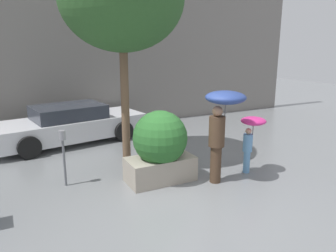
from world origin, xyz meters
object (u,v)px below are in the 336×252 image
object	(u,v)px
person_child	(251,131)
parked_car_near	(69,125)
person_adult	(222,116)
parking_meter	(63,146)
planter_box	(160,146)

from	to	relation	value
person_child	parked_car_near	size ratio (longest dim) A/B	0.28
person_adult	person_child	distance (m)	1.06
person_child	parking_meter	world-z (taller)	person_child
parked_car_near	person_child	bearing A→B (deg)	-153.24
parked_car_near	parking_meter	size ratio (longest dim) A/B	3.89
person_adult	person_child	size ratio (longest dim) A/B	1.49
person_child	parked_car_near	world-z (taller)	person_child
parked_car_near	planter_box	bearing A→B (deg)	-172.29
planter_box	person_adult	bearing A→B (deg)	-31.00
planter_box	parked_car_near	world-z (taller)	planter_box
person_child	parked_car_near	xyz separation A→B (m)	(-3.25, 4.49, -0.46)
person_adult	parked_car_near	world-z (taller)	person_adult
person_adult	parked_car_near	distance (m)	5.24
person_adult	parking_meter	xyz separation A→B (m)	(-3.04, 1.35, -0.61)
planter_box	parked_car_near	bearing A→B (deg)	106.79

